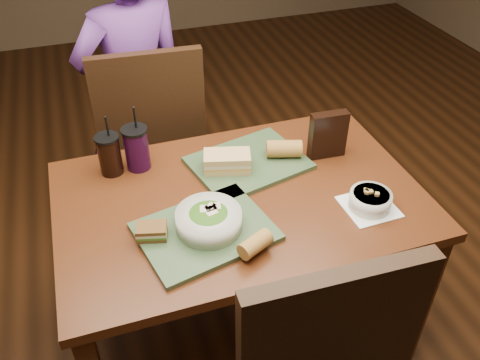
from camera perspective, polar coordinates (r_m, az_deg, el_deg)
name	(u,v)px	position (r m, az deg, el deg)	size (l,w,h in m)	color
ground	(240,323)	(2.38, 0.00, -15.79)	(6.00, 6.00, 0.00)	#381C0B
dining_table	(240,214)	(1.89, 0.00, -3.85)	(1.30, 0.85, 0.75)	#4C230F
chair_far	(151,139)	(2.43, -9.97, 4.52)	(0.50, 0.50, 1.08)	black
diner	(137,97)	(2.49, -11.51, 9.14)	(0.55, 0.36, 1.50)	#612E7F
tray_near	(205,232)	(1.68, -3.92, -5.79)	(0.42, 0.32, 0.02)	#354B2D
tray_far	(248,163)	(1.97, 0.95, 1.92)	(0.42, 0.32, 0.02)	#354B2D
salad_bowl	(209,219)	(1.65, -3.53, -4.40)	(0.22, 0.22, 0.07)	silver
soup_bowl	(370,200)	(1.81, 14.41, -2.18)	(0.18, 0.18, 0.07)	white
sandwich_near	(152,231)	(1.65, -9.89, -5.70)	(0.11, 0.09, 0.05)	#593819
sandwich_far	(227,161)	(1.90, -1.45, 2.10)	(0.19, 0.14, 0.07)	tan
baguette_near	(255,244)	(1.58, 1.72, -7.21)	(0.06, 0.06, 0.11)	#AD7533
baguette_far	(284,149)	(1.98, 4.96, 3.51)	(0.07, 0.07, 0.14)	#AD7533
cup_cola	(110,154)	(1.95, -14.43, 2.81)	(0.09, 0.09, 0.25)	black
cup_berry	(137,148)	(1.95, -11.54, 3.55)	(0.10, 0.10, 0.27)	black
chip_bag	(328,135)	(2.00, 9.84, 5.01)	(0.15, 0.04, 0.19)	black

